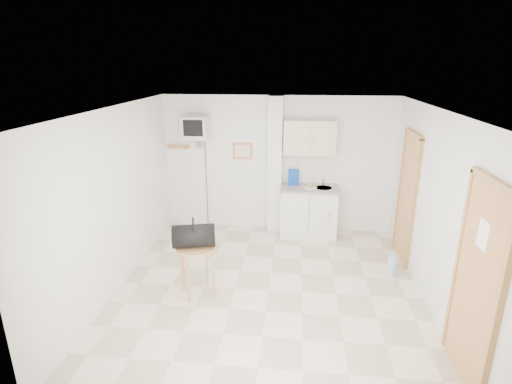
# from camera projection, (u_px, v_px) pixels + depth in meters

# --- Properties ---
(ground) EXTENTS (4.50, 4.50, 0.00)m
(ground) POSITION_uv_depth(u_px,v_px,m) (269.00, 290.00, 5.59)
(ground) COLOR beige
(ground) RESTS_ON ground
(room_envelope) EXTENTS (4.24, 4.54, 2.55)m
(room_envelope) POSITION_uv_depth(u_px,v_px,m) (289.00, 184.00, 5.18)
(room_envelope) COLOR white
(room_envelope) RESTS_ON ground
(kitchenette) EXTENTS (1.03, 0.58, 2.10)m
(kitchenette) POSITION_uv_depth(u_px,v_px,m) (309.00, 193.00, 7.18)
(kitchenette) COLOR silver
(kitchenette) RESTS_ON ground
(crt_television) EXTENTS (0.44, 0.45, 2.15)m
(crt_television) POSITION_uv_depth(u_px,v_px,m) (196.00, 128.00, 7.04)
(crt_television) COLOR slate
(crt_television) RESTS_ON ground
(round_table) EXTENTS (0.56, 0.56, 0.73)m
(round_table) POSITION_uv_depth(u_px,v_px,m) (197.00, 253.00, 5.33)
(round_table) COLOR #A16A43
(round_table) RESTS_ON ground
(duffel_bag) EXTENTS (0.61, 0.43, 0.41)m
(duffel_bag) POSITION_uv_depth(u_px,v_px,m) (194.00, 236.00, 5.22)
(duffel_bag) COLOR black
(duffel_bag) RESTS_ON round_table
(water_bottle) EXTENTS (0.13, 0.13, 0.38)m
(water_bottle) POSITION_uv_depth(u_px,v_px,m) (392.00, 265.00, 5.92)
(water_bottle) COLOR #95B9CC
(water_bottle) RESTS_ON ground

